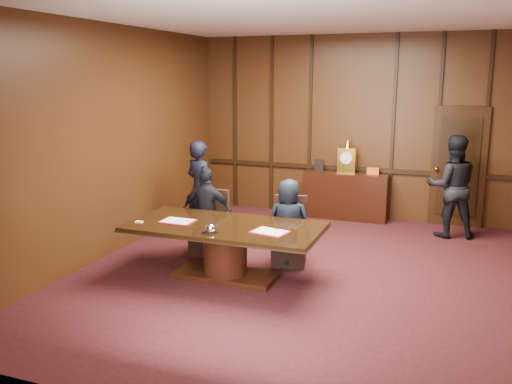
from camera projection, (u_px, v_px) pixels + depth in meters
room at (308, 151)px, 7.35m from camera, size 7.00×7.04×3.50m
sideboard at (346, 194)px, 10.49m from camera, size 1.60×0.45×1.54m
conference_table at (225, 242)px, 7.35m from camera, size 2.62×1.32×0.76m
folder_left at (178, 221)px, 7.44m from camera, size 0.46×0.33×0.02m
folder_right at (270, 232)px, 6.93m from camera, size 0.51×0.41×0.02m
inkstand at (211, 229)px, 6.87m from camera, size 0.20×0.14×0.12m
notepad at (139, 222)px, 7.41m from camera, size 0.10×0.08×0.01m
chair_left at (210, 235)px, 8.42m from camera, size 0.51×0.51×0.99m
chair_right at (289, 244)px, 7.98m from camera, size 0.57×0.57×0.99m
signatory_left at (207, 212)px, 8.27m from camera, size 0.84×0.43×1.37m
signatory_right at (288, 223)px, 7.83m from camera, size 0.71×0.56×1.29m
witness_left at (200, 189)px, 9.28m from camera, size 0.71×0.61×1.66m
witness_right at (452, 186)px, 9.22m from camera, size 0.99×0.85×1.76m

